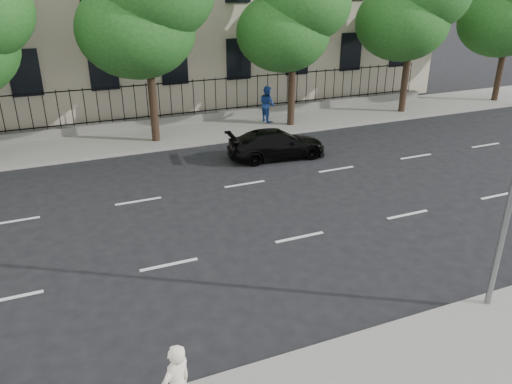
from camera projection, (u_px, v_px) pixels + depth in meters
ground at (344, 280)px, 12.91m from camera, size 120.00×120.00×0.00m
far_sidewalk at (193, 132)px, 24.71m from camera, size 60.00×4.00×0.15m
lane_markings at (269, 208)px, 16.92m from camera, size 49.60×4.62×0.01m
iron_fence at (183, 113)px, 25.91m from camera, size 30.00×0.50×2.20m
street_light at (512, 87)px, 10.24m from camera, size 0.25×3.32×8.05m
tree_d at (293, 7)px, 23.64m from camera, size 5.34×4.94×8.84m
tree_f at (512, 1)px, 28.58m from camera, size 5.52×5.12×9.01m
black_sedan at (277, 144)px, 21.31m from camera, size 4.38×2.09×1.23m
pedestrian_far at (267, 104)px, 25.91m from camera, size 0.84×1.01×1.86m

